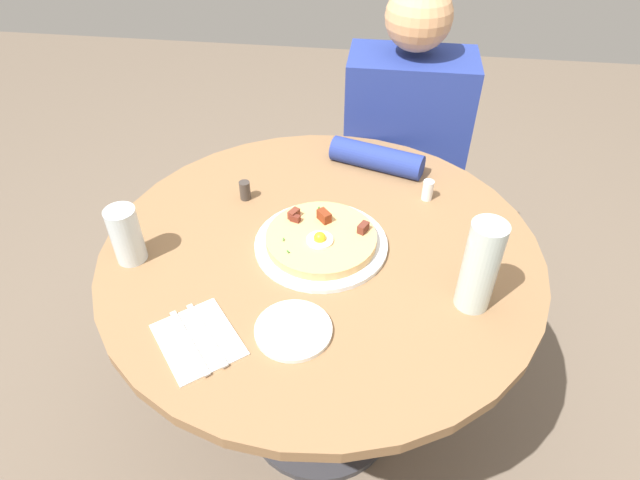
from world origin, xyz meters
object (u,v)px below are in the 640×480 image
person_seated (400,177)px  pizza_plate (319,245)px  breakfast_pizza (319,239)px  bread_plate (293,330)px  dining_table (321,295)px  pepper_shaker (245,190)px  fork (206,334)px  salt_shaker (428,190)px  knife (189,342)px  water_glass (126,235)px  water_bottle (480,266)px

person_seated → pizza_plate: 0.68m
breakfast_pizza → bread_plate: size_ratio=1.66×
dining_table → pepper_shaker: pepper_shaker is taller
bread_plate → pizza_plate: bearing=86.4°
breakfast_pizza → fork: 0.35m
fork → pepper_shaker: pepper_shaker is taller
salt_shaker → knife: bearing=-130.6°
pepper_shaker → water_glass: bearing=-128.2°
water_glass → pepper_shaker: (0.20, 0.26, -0.04)m
salt_shaker → water_glass: bearing=-154.5°
pizza_plate → knife: (-0.21, -0.32, 0.00)m
person_seated → bread_plate: 0.93m
fork → water_bottle: (0.52, 0.16, 0.10)m
person_seated → knife: size_ratio=6.31×
knife → breakfast_pizza: bearing=-73.4°
pepper_shaker → person_seated: bearing=48.2°
breakfast_pizza → water_bottle: bearing=-21.4°
dining_table → pepper_shaker: size_ratio=20.29×
fork → salt_shaker: size_ratio=3.33×
salt_shaker → pepper_shaker: bearing=-172.5°
fork → water_bottle: 0.55m
fork → breakfast_pizza: bearing=-71.7°
person_seated → knife: (-0.41, -0.94, 0.21)m
breakfast_pizza → water_glass: 0.43m
breakfast_pizza → pizza_plate: bearing=-96.6°
dining_table → knife: bearing=-124.0°
bread_plate → pepper_shaker: (-0.20, 0.42, 0.02)m
bread_plate → water_bottle: water_bottle is taller
salt_shaker → dining_table: bearing=-138.2°
dining_table → pizza_plate: pizza_plate is taller
bread_plate → pepper_shaker: pepper_shaker is taller
pizza_plate → knife: bearing=-123.8°
salt_shaker → breakfast_pizza: bearing=-138.3°
person_seated → salt_shaker: (0.06, -0.40, 0.23)m
breakfast_pizza → knife: bearing=-123.7°
dining_table → pepper_shaker: 0.33m
dining_table → water_glass: 0.49m
knife → water_bottle: 0.59m
water_glass → pepper_shaker: bearing=51.8°
dining_table → water_glass: (-0.42, -0.10, 0.24)m
knife → pepper_shaker: 0.48m
pizza_plate → water_bottle: size_ratio=1.48×
breakfast_pizza → water_glass: size_ratio=1.89×
dining_table → pizza_plate: 0.17m
breakfast_pizza → salt_shaker: (0.25, 0.22, 0.00)m
person_seated → water_glass: (-0.61, -0.71, 0.27)m
fork → water_glass: (-0.23, 0.20, 0.06)m
person_seated → bread_plate: person_seated is taller
person_seated → pizza_plate: person_seated is taller
knife → salt_shaker: size_ratio=3.33×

